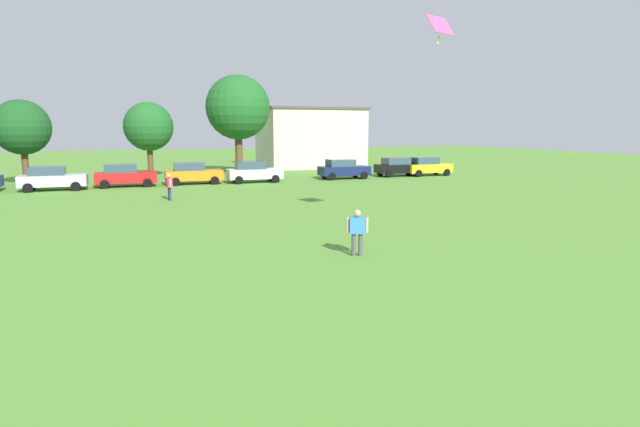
# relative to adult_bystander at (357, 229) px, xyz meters

# --- Properties ---
(ground_plane) EXTENTS (160.00, 160.00, 0.00)m
(ground_plane) POSITION_rel_adult_bystander_xyz_m (-7.54, 16.83, -0.94)
(ground_plane) COLOR #568C33
(adult_bystander) EXTENTS (0.71, 0.45, 1.58)m
(adult_bystander) POSITION_rel_adult_bystander_xyz_m (0.00, 0.00, 0.00)
(adult_bystander) COLOR #4C4C51
(adult_bystander) RESTS_ON ground
(bystander_near_trees) EXTENTS (0.37, 0.76, 1.61)m
(bystander_near_trees) POSITION_rel_adult_bystander_xyz_m (-5.05, 16.27, 0.01)
(bystander_near_trees) COLOR navy
(bystander_near_trees) RESTS_ON ground
(kite) EXTENTS (1.30, 0.91, 1.12)m
(kite) POSITION_rel_adult_bystander_xyz_m (4.58, 2.57, 7.25)
(kite) COLOR #F24C8C
(parked_car_silver_1) EXTENTS (4.30, 2.02, 1.68)m
(parked_car_silver_1) POSITION_rel_adult_bystander_xyz_m (-12.40, 24.26, -0.08)
(parked_car_silver_1) COLOR silver
(parked_car_silver_1) RESTS_ON ground
(parked_car_red_2) EXTENTS (4.30, 2.02, 1.68)m
(parked_car_red_2) POSITION_rel_adult_bystander_xyz_m (-7.67, 25.04, -0.08)
(parked_car_red_2) COLOR red
(parked_car_red_2) RESTS_ON ground
(parked_car_orange_3) EXTENTS (4.30, 2.02, 1.68)m
(parked_car_orange_3) POSITION_rel_adult_bystander_xyz_m (-2.74, 25.16, -0.08)
(parked_car_orange_3) COLOR orange
(parked_car_orange_3) RESTS_ON ground
(parked_car_white_4) EXTENTS (4.30, 2.02, 1.68)m
(parked_car_white_4) POSITION_rel_adult_bystander_xyz_m (1.99, 24.77, -0.08)
(parked_car_white_4) COLOR white
(parked_car_white_4) RESTS_ON ground
(parked_car_navy_5) EXTENTS (4.30, 2.02, 1.68)m
(parked_car_navy_5) POSITION_rel_adult_bystander_xyz_m (9.88, 25.12, -0.08)
(parked_car_navy_5) COLOR #141E4C
(parked_car_navy_5) RESTS_ON ground
(parked_car_black_6) EXTENTS (4.30, 2.02, 1.68)m
(parked_car_black_6) POSITION_rel_adult_bystander_xyz_m (15.53, 25.72, -0.08)
(parked_car_black_6) COLOR black
(parked_car_black_6) RESTS_ON ground
(parked_car_yellow_7) EXTENTS (4.30, 2.02, 1.68)m
(parked_car_yellow_7) POSITION_rel_adult_bystander_xyz_m (18.24, 25.30, -0.08)
(parked_car_yellow_7) COLOR yellow
(parked_car_yellow_7) RESTS_ON ground
(tree_left) EXTENTS (4.13, 4.13, 6.43)m
(tree_left) POSITION_rel_adult_bystander_xyz_m (-14.77, 28.83, 3.40)
(tree_left) COLOR brown
(tree_left) RESTS_ON ground
(tree_right) EXTENTS (4.20, 4.20, 6.54)m
(tree_right) POSITION_rel_adult_bystander_xyz_m (-5.63, 31.79, 3.48)
(tree_right) COLOR brown
(tree_right) RESTS_ON ground
(tree_far_right) EXTENTS (5.84, 5.84, 9.10)m
(tree_far_right) POSITION_rel_adult_bystander_xyz_m (2.20, 31.81, 5.21)
(tree_far_right) COLOR brown
(tree_far_right) RESTS_ON ground
(house_left) EXTENTS (11.01, 8.63, 6.53)m
(house_left) POSITION_rel_adult_bystander_xyz_m (11.78, 39.63, 2.34)
(house_left) COLOR beige
(house_left) RESTS_ON ground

